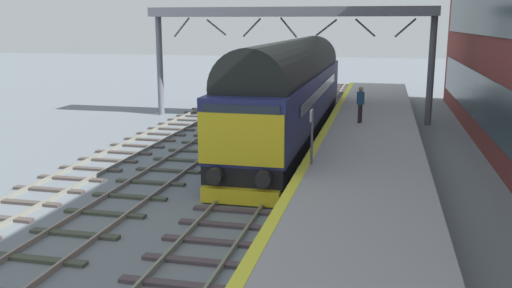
# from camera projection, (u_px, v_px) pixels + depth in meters

# --- Properties ---
(ground_plane) EXTENTS (140.00, 140.00, 0.00)m
(ground_plane) POSITION_uv_depth(u_px,v_px,m) (271.00, 166.00, 21.34)
(ground_plane) COLOR slate
(ground_plane) RESTS_ON ground
(track_main) EXTENTS (2.50, 60.00, 0.15)m
(track_main) POSITION_uv_depth(u_px,v_px,m) (271.00, 165.00, 21.33)
(track_main) COLOR gray
(track_main) RESTS_ON ground
(track_adjacent_west) EXTENTS (2.50, 60.00, 0.15)m
(track_adjacent_west) POSITION_uv_depth(u_px,v_px,m) (183.00, 160.00, 22.11)
(track_adjacent_west) COLOR gray
(track_adjacent_west) RESTS_ON ground
(track_adjacent_far_west) EXTENTS (2.50, 60.00, 0.15)m
(track_adjacent_far_west) POSITION_uv_depth(u_px,v_px,m) (116.00, 156.00, 22.76)
(track_adjacent_far_west) COLOR gray
(track_adjacent_far_west) RESTS_ON ground
(station_platform) EXTENTS (4.00, 44.00, 1.01)m
(station_platform) POSITION_uv_depth(u_px,v_px,m) (367.00, 159.00, 20.44)
(station_platform) COLOR #97989B
(station_platform) RESTS_ON ground
(diesel_locomotive) EXTENTS (2.74, 18.44, 4.68)m
(diesel_locomotive) POSITION_uv_depth(u_px,v_px,m) (291.00, 89.00, 24.92)
(diesel_locomotive) COLOR black
(diesel_locomotive) RESTS_ON ground
(platform_number_sign) EXTENTS (0.10, 0.44, 1.75)m
(platform_number_sign) POSITION_uv_depth(u_px,v_px,m) (312.00, 128.00, 17.44)
(platform_number_sign) COLOR slate
(platform_number_sign) RESTS_ON station_platform
(waiting_passenger) EXTENTS (0.43, 0.49, 1.64)m
(waiting_passenger) POSITION_uv_depth(u_px,v_px,m) (360.00, 101.00, 24.78)
(waiting_passenger) COLOR #352634
(waiting_passenger) RESTS_ON station_platform
(overhead_footbridge) EXTENTS (15.83, 2.00, 6.26)m
(overhead_footbridge) POSITION_uv_depth(u_px,v_px,m) (289.00, 17.00, 30.50)
(overhead_footbridge) COLOR slate
(overhead_footbridge) RESTS_ON ground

